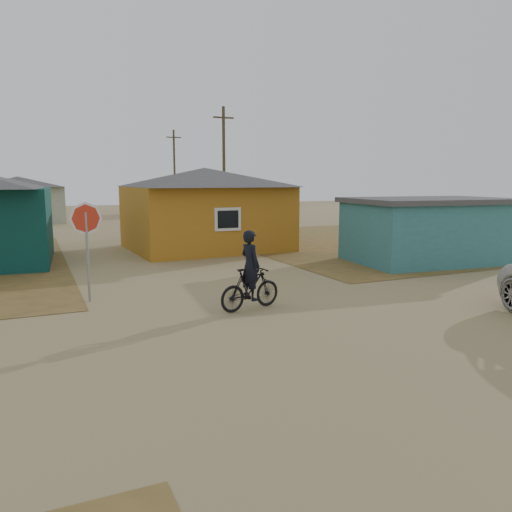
{
  "coord_description": "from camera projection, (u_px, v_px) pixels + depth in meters",
  "views": [
    {
      "loc": [
        -5.19,
        -9.04,
        3.31
      ],
      "look_at": [
        0.24,
        3.0,
        1.3
      ],
      "focal_mm": 35.0,
      "sensor_mm": 36.0,
      "label": 1
    }
  ],
  "objects": [
    {
      "name": "grass_ne",
      "position": [
        405.0,
        239.0,
        28.16
      ],
      "size": [
        20.0,
        18.0,
        0.0
      ],
      "primitive_type": "cube",
      "color": "brown",
      "rests_on": "ground"
    },
    {
      "name": "utility_pole_far",
      "position": [
        175.0,
        171.0,
        47.42
      ],
      "size": [
        1.4,
        0.2,
        8.0
      ],
      "color": "#493E2B",
      "rests_on": "ground"
    },
    {
      "name": "house_beige_east",
      "position": [
        194.0,
        195.0,
        50.59
      ],
      "size": [
        6.95,
        6.05,
        3.6
      ],
      "color": "gray",
      "rests_on": "ground"
    },
    {
      "name": "stop_sign",
      "position": [
        86.0,
        230.0,
        13.46
      ],
      "size": [
        0.89,
        0.19,
        2.74
      ],
      "color": "gray",
      "rests_on": "ground"
    },
    {
      "name": "ground",
      "position": [
        303.0,
        335.0,
        10.75
      ],
      "size": [
        120.0,
        120.0,
        0.0
      ],
      "primitive_type": "plane",
      "color": "#948155"
    },
    {
      "name": "utility_pole_near",
      "position": [
        224.0,
        167.0,
        32.6
      ],
      "size": [
        1.4,
        0.2,
        8.0
      ],
      "color": "#493E2B",
      "rests_on": "ground"
    },
    {
      "name": "cyclist",
      "position": [
        250.0,
        281.0,
        12.8
      ],
      "size": [
        1.89,
        0.91,
        2.06
      ],
      "color": "black",
      "rests_on": "ground"
    },
    {
      "name": "shed_turquoise",
      "position": [
        428.0,
        230.0,
        20.27
      ],
      "size": [
        6.71,
        4.93,
        2.6
      ],
      "color": "#377779",
      "rests_on": "ground"
    },
    {
      "name": "house_yellow",
      "position": [
        205.0,
        207.0,
        24.08
      ],
      "size": [
        7.72,
        6.76,
        3.9
      ],
      "color": "#B0701B",
      "rests_on": "ground"
    },
    {
      "name": "house_pale_west",
      "position": [
        19.0,
        199.0,
        38.68
      ],
      "size": [
        7.04,
        6.15,
        3.6
      ],
      "color": "#A0A78F",
      "rests_on": "ground"
    }
  ]
}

